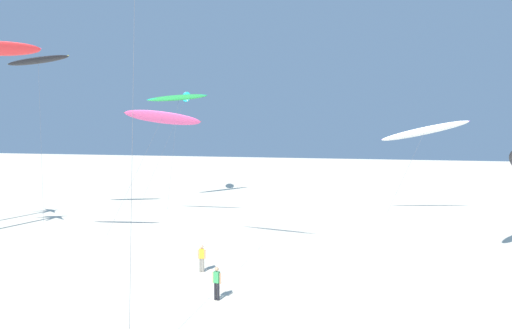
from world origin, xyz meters
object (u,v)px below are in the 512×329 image
Objects in this scene: person_near_left at (217,282)px; flying_kite_0 at (425,131)px; flying_kite_2 at (162,117)px; flying_kite_8 at (38,60)px; flying_kite_6 at (178,98)px; person_far_watcher at (202,257)px; flying_kite_7 at (186,97)px.

flying_kite_0 is at bearing 71.80° from person_near_left.
flying_kite_8 is at bearing -169.65° from flying_kite_2.
flying_kite_6 reaches higher than person_far_watcher.
flying_kite_0 is 0.75× the size of flying_kite_6.
flying_kite_0 is 0.91× the size of flying_kite_2.
flying_kite_2 reaches higher than person_far_watcher.
person_far_watcher is at bearing -116.70° from flying_kite_0.
flying_kite_8 is (-35.28, -11.64, 6.68)m from flying_kite_0.
flying_kite_0 is 30.78m from flying_kite_7.
flying_kite_8 is at bearing -114.34° from flying_kite_6.
flying_kite_0 is at bearing 63.30° from person_far_watcher.
person_far_watcher is (16.17, -34.80, -11.78)m from flying_kite_7.
person_near_left is (17.96, -35.08, -11.39)m from flying_kite_6.
flying_kite_6 is 7.84× the size of person_far_watcher.
flying_kite_6 is 35.55m from person_far_watcher.
flying_kite_2 is 0.82× the size of flying_kite_6.
flying_kite_0 is 25.36m from flying_kite_2.
flying_kite_7 reaches higher than flying_kite_2.
person_far_watcher is at bearing -63.35° from flying_kite_6.
flying_kite_0 is at bearing 18.25° from flying_kite_8.
flying_kite_7 reaches higher than person_near_left.
flying_kite_8 reaches higher than person_far_watcher.
flying_kite_6 reaches higher than flying_kite_2.
flying_kite_8 is (-7.21, -15.95, 2.84)m from flying_kite_6.
person_far_watcher is at bearing 119.80° from person_near_left.
flying_kite_8 is (-6.15, -20.65, 2.47)m from flying_kite_7.
person_far_watcher is at bearing -32.37° from flying_kite_8.
flying_kite_6 is at bearing 171.27° from flying_kite_0.
flying_kite_7 is 45.63m from person_near_left.
flying_kite_7 is at bearing 114.92° from person_far_watcher.
flying_kite_6 is at bearing 116.65° from person_far_watcher.
flying_kite_7 is at bearing 115.55° from person_near_left.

